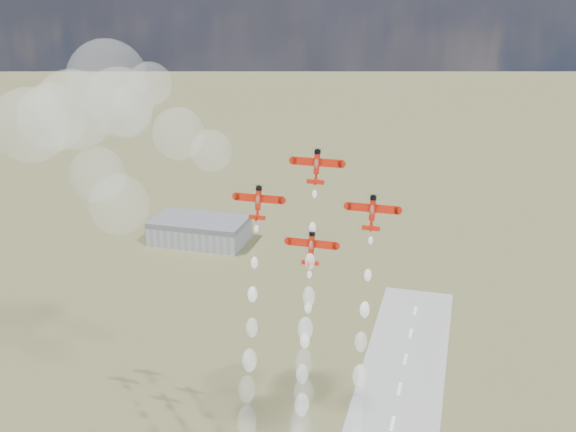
% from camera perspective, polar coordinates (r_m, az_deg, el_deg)
% --- Properties ---
extents(hangar, '(50.00, 28.00, 13.00)m').
position_cam_1_polar(hangar, '(365.78, -7.50, -1.21)').
color(hangar, gray).
rests_on(hangar, ground).
extents(plane_lead, '(11.03, 4.04, 7.77)m').
position_cam_1_polar(plane_lead, '(148.85, 2.44, 4.28)').
color(plane_lead, '#B81A09').
rests_on(plane_lead, ground).
extents(plane_left, '(11.03, 4.04, 7.77)m').
position_cam_1_polar(plane_left, '(152.83, -2.54, 1.21)').
color(plane_left, '#B81A09').
rests_on(plane_left, ground).
extents(plane_right, '(11.03, 4.04, 7.77)m').
position_cam_1_polar(plane_right, '(147.33, 7.15, 0.35)').
color(plane_right, '#B81A09').
rests_on(plane_right, ground).
extents(plane_slot, '(11.03, 4.04, 7.77)m').
position_cam_1_polar(plane_slot, '(150.78, 1.99, -2.64)').
color(plane_slot, '#B81A09').
rests_on(plane_slot, ground).
extents(smoke_trail_lead, '(5.10, 15.21, 55.31)m').
position_cam_1_polar(smoke_trail_lead, '(158.90, 1.33, -13.74)').
color(smoke_trail_lead, white).
rests_on(smoke_trail_lead, plane_lead).
extents(smoke_trail_left, '(5.33, 15.16, 55.97)m').
position_cam_1_polar(smoke_trail_left, '(165.62, -3.54, -16.02)').
color(smoke_trail_left, white).
rests_on(smoke_trail_left, plane_left).
extents(smoke_trail_right, '(5.11, 15.12, 55.98)m').
position_cam_1_polar(smoke_trail_right, '(160.44, 5.78, -17.48)').
color(smoke_trail_right, white).
rests_on(smoke_trail_right, plane_right).
extents(drifted_smoke_cloud, '(63.21, 38.61, 51.18)m').
position_cam_1_polar(drifted_smoke_cloud, '(189.08, -15.95, 7.84)').
color(drifted_smoke_cloud, white).
rests_on(drifted_smoke_cloud, ground).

